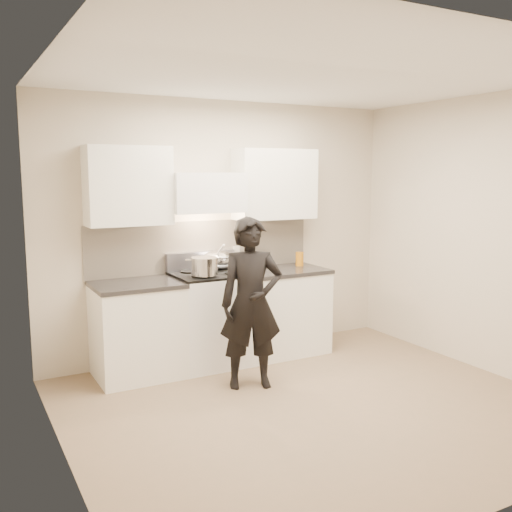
{
  "coord_description": "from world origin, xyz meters",
  "views": [
    {
      "loc": [
        -2.6,
        -3.78,
        1.95
      ],
      "look_at": [
        0.01,
        1.05,
        1.15
      ],
      "focal_mm": 40.0,
      "sensor_mm": 36.0,
      "label": 1
    }
  ],
  "objects_px": {
    "stove": "(212,318)",
    "counter_right": "(282,310)",
    "wok": "(218,259)",
    "person": "(251,303)",
    "utensil_crock": "(252,260)"
  },
  "relations": [
    {
      "from": "wok",
      "to": "person",
      "type": "distance_m",
      "value": 0.92
    },
    {
      "from": "stove",
      "to": "counter_right",
      "type": "relative_size",
      "value": 1.04
    },
    {
      "from": "stove",
      "to": "wok",
      "type": "xyz_separation_m",
      "value": [
        0.13,
        0.12,
        0.58
      ]
    },
    {
      "from": "utensil_crock",
      "to": "wok",
      "type": "bearing_deg",
      "value": -164.98
    },
    {
      "from": "stove",
      "to": "utensil_crock",
      "type": "height_order",
      "value": "utensil_crock"
    },
    {
      "from": "wok",
      "to": "counter_right",
      "type": "bearing_deg",
      "value": -9.8
    },
    {
      "from": "stove",
      "to": "counter_right",
      "type": "height_order",
      "value": "stove"
    },
    {
      "from": "stove",
      "to": "utensil_crock",
      "type": "relative_size",
      "value": 3.4
    },
    {
      "from": "utensil_crock",
      "to": "person",
      "type": "distance_m",
      "value": 1.15
    },
    {
      "from": "stove",
      "to": "wok",
      "type": "bearing_deg",
      "value": 42.75
    },
    {
      "from": "stove",
      "to": "person",
      "type": "height_order",
      "value": "person"
    },
    {
      "from": "stove",
      "to": "counter_right",
      "type": "bearing_deg",
      "value": 0.0
    },
    {
      "from": "counter_right",
      "to": "wok",
      "type": "xyz_separation_m",
      "value": [
        -0.7,
        0.12,
        0.6
      ]
    },
    {
      "from": "wok",
      "to": "person",
      "type": "xyz_separation_m",
      "value": [
        -0.07,
        -0.87,
        -0.28
      ]
    },
    {
      "from": "person",
      "to": "wok",
      "type": "bearing_deg",
      "value": 103.72
    }
  ]
}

